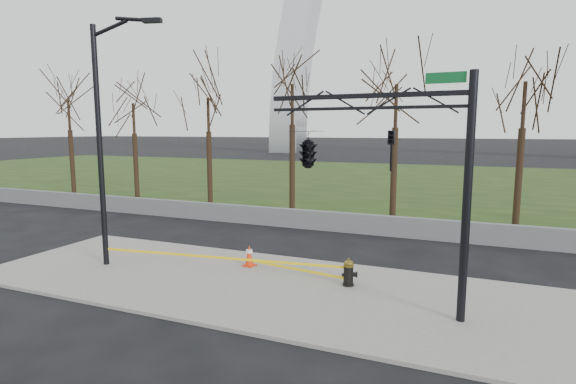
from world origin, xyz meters
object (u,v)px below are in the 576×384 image
at_px(traffic_signal_mast, 335,150).
at_px(street_light, 105,129).
at_px(fire_hydrant, 349,273).
at_px(traffic_cone, 249,256).

bearing_deg(traffic_signal_mast, street_light, -178.84).
bearing_deg(street_light, fire_hydrant, -7.24).
relative_size(fire_hydrant, street_light, 0.10).
bearing_deg(fire_hydrant, street_light, 174.13).
bearing_deg(traffic_cone, traffic_signal_mast, -27.41).
height_order(fire_hydrant, traffic_signal_mast, traffic_signal_mast).
bearing_deg(street_light, traffic_cone, 5.68).
bearing_deg(street_light, traffic_signal_mast, -15.96).
xyz_separation_m(fire_hydrant, street_light, (-8.01, -1.05, 4.21)).
bearing_deg(fire_hydrant, traffic_cone, 157.40).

